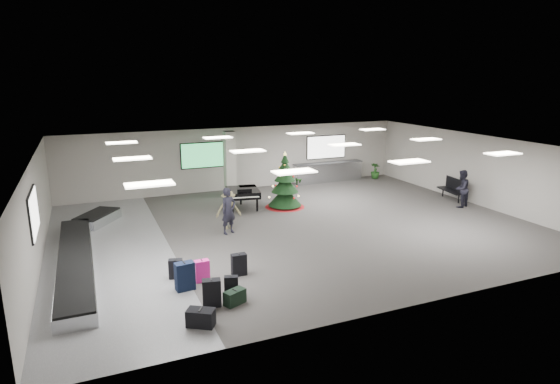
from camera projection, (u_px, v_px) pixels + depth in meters
name	position (u px, v px, depth m)	size (l,w,h in m)	color
ground	(297.00, 227.00, 18.33)	(18.00, 18.00, 0.00)	#3C3A37
room_envelope	(282.00, 166.00, 18.22)	(18.02, 14.02, 3.21)	#A8A199
baggage_carousel	(81.00, 251.00, 15.24)	(2.28, 9.71, 0.43)	silver
service_counter	(328.00, 172.00, 26.03)	(4.05, 0.65, 1.08)	silver
suitcase_0	(212.00, 293.00, 12.00)	(0.51, 0.35, 0.75)	black
suitcase_1	(231.00, 286.00, 12.56)	(0.41, 0.30, 0.59)	black
pink_suitcase	(202.00, 271.00, 13.45)	(0.41, 0.24, 0.66)	#EE1F91
suitcase_3	(239.00, 265.00, 13.87)	(0.45, 0.25, 0.69)	black
navy_suitcase	(185.00, 276.00, 12.90)	(0.55, 0.36, 0.82)	black
green_duffel	(235.00, 297.00, 12.15)	(0.64, 0.50, 0.40)	black
suitcase_8	(176.00, 269.00, 13.66)	(0.44, 0.33, 0.60)	black
black_duffel	(201.00, 318.00, 11.07)	(0.74, 0.65, 0.45)	black
christmas_tree	(285.00, 188.00, 20.92)	(1.78, 1.78, 2.54)	maroon
grand_piano	(243.00, 193.00, 20.71)	(1.66, 2.00, 1.02)	black
bench	(453.00, 188.00, 22.26)	(0.79, 1.67, 1.02)	black
traveler_a	(229.00, 211.00, 17.41)	(0.64, 0.42, 1.75)	black
traveler_b	(228.00, 210.00, 17.99)	(0.98, 0.56, 1.52)	#8B8056
traveler_bench	(461.00, 189.00, 20.92)	(0.83, 0.64, 1.70)	black
potted_plant_left	(299.00, 177.00, 25.23)	(0.46, 0.37, 0.83)	#15431A
potted_plant_right	(375.00, 171.00, 26.81)	(0.51, 0.51, 0.91)	#15431A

